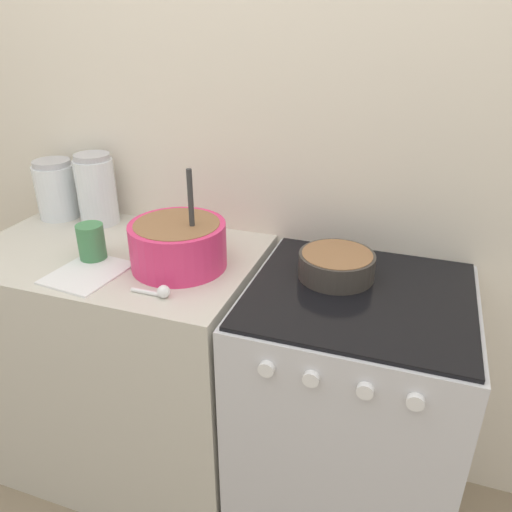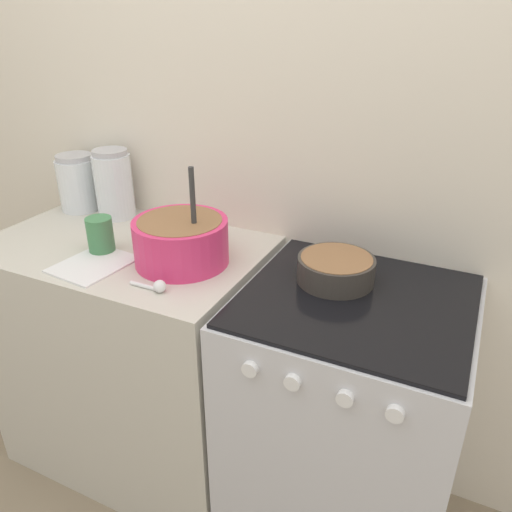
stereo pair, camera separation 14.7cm
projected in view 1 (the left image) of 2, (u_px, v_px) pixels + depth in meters
wall_back at (281, 153)px, 1.63m from camera, size 4.87×0.05×2.40m
countertop_cabinet at (129, 365)px, 1.82m from camera, size 0.93×0.59×0.92m
stove at (347, 417)px, 1.58m from camera, size 0.63×0.61×0.92m
mixing_bowl at (178, 242)px, 1.49m from camera, size 0.29×0.29×0.31m
baking_pan at (336, 264)px, 1.44m from camera, size 0.22×0.22×0.08m
storage_jar_left at (57, 193)px, 1.85m from camera, size 0.15×0.15×0.22m
storage_jar_middle at (97, 194)px, 1.79m from camera, size 0.14×0.14×0.25m
tin_can at (91, 242)px, 1.54m from camera, size 0.08×0.08×0.12m
recipe_page at (88, 273)px, 1.48m from camera, size 0.21×0.25×0.01m
measuring_spoon at (160, 292)px, 1.35m from camera, size 0.12×0.04×0.04m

